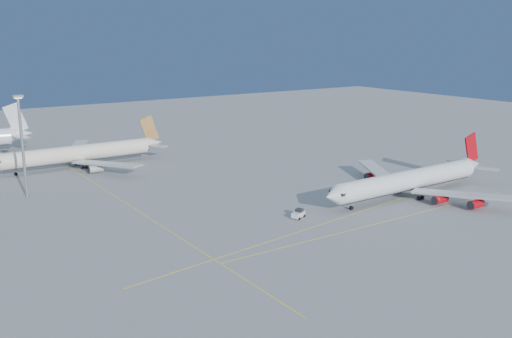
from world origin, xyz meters
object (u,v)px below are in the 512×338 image
Objects in this scene: airliner_virgin at (411,180)px; pushback_tug at (298,214)px; airliner_etihad at (81,153)px; light_mast at (22,138)px.

airliner_virgin is 14.47× the size of pushback_tug.
pushback_tug is at bearing 175.84° from airliner_virgin.
airliner_etihad is 86.23m from pushback_tug.
pushback_tug is 0.15× the size of light_mast.
light_mast is (-86.24, 56.75, 11.64)m from airliner_virgin.
airliner_etihad is (-62.68, 84.38, 0.12)m from airliner_virgin.
airliner_etihad reaches higher than pushback_tug.
airliner_etihad is 2.12× the size of light_mast.
airliner_virgin is 105.11m from airliner_etihad.
light_mast is (-23.56, -27.63, 11.52)m from airliner_etihad.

